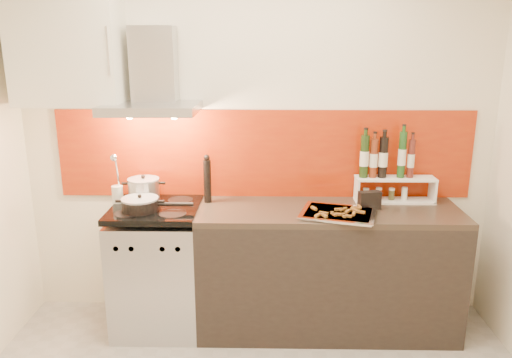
{
  "coord_description": "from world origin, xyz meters",
  "views": [
    {
      "loc": [
        0.06,
        -2.15,
        2.0
      ],
      "look_at": [
        0.0,
        0.95,
        1.15
      ],
      "focal_mm": 35.0,
      "sensor_mm": 36.0,
      "label": 1
    }
  ],
  "objects_px": {
    "pepper_mill": "(207,179)",
    "baking_tray": "(338,213)",
    "counter": "(327,269)",
    "stock_pot": "(144,190)",
    "saute_pan": "(141,204)",
    "range_stove": "(158,269)"
  },
  "relations": [
    {
      "from": "pepper_mill",
      "to": "baking_tray",
      "type": "xyz_separation_m",
      "value": [
        0.89,
        -0.27,
        -0.15
      ]
    },
    {
      "from": "counter",
      "to": "stock_pot",
      "type": "relative_size",
      "value": 8.07
    },
    {
      "from": "saute_pan",
      "to": "pepper_mill",
      "type": "bearing_deg",
      "value": 28.34
    },
    {
      "from": "range_stove",
      "to": "counter",
      "type": "xyz_separation_m",
      "value": [
        1.2,
        0.0,
        0.01
      ]
    },
    {
      "from": "range_stove",
      "to": "baking_tray",
      "type": "height_order",
      "value": "baking_tray"
    },
    {
      "from": "stock_pot",
      "to": "baking_tray",
      "type": "bearing_deg",
      "value": -10.95
    },
    {
      "from": "stock_pot",
      "to": "baking_tray",
      "type": "distance_m",
      "value": 1.37
    },
    {
      "from": "saute_pan",
      "to": "range_stove",
      "type": "bearing_deg",
      "value": 50.95
    },
    {
      "from": "counter",
      "to": "pepper_mill",
      "type": "distance_m",
      "value": 1.06
    },
    {
      "from": "stock_pot",
      "to": "pepper_mill",
      "type": "height_order",
      "value": "pepper_mill"
    },
    {
      "from": "range_stove",
      "to": "stock_pot",
      "type": "bearing_deg",
      "value": 128.33
    },
    {
      "from": "baking_tray",
      "to": "stock_pot",
      "type": "bearing_deg",
      "value": 169.05
    },
    {
      "from": "range_stove",
      "to": "baking_tray",
      "type": "relative_size",
      "value": 1.62
    },
    {
      "from": "baking_tray",
      "to": "pepper_mill",
      "type": "bearing_deg",
      "value": 163.15
    },
    {
      "from": "stock_pot",
      "to": "pepper_mill",
      "type": "xyz_separation_m",
      "value": [
        0.45,
        0.01,
        0.08
      ]
    },
    {
      "from": "saute_pan",
      "to": "stock_pot",
      "type": "bearing_deg",
      "value": 98.35
    },
    {
      "from": "range_stove",
      "to": "pepper_mill",
      "type": "bearing_deg",
      "value": 21.77
    },
    {
      "from": "baking_tray",
      "to": "counter",
      "type": "bearing_deg",
      "value": 107.84
    },
    {
      "from": "counter",
      "to": "baking_tray",
      "type": "height_order",
      "value": "baking_tray"
    },
    {
      "from": "saute_pan",
      "to": "pepper_mill",
      "type": "relative_size",
      "value": 1.39
    },
    {
      "from": "range_stove",
      "to": "stock_pot",
      "type": "xyz_separation_m",
      "value": [
        -0.1,
        0.13,
        0.55
      ]
    },
    {
      "from": "range_stove",
      "to": "baking_tray",
      "type": "xyz_separation_m",
      "value": [
        1.24,
        -0.13,
        0.47
      ]
    }
  ]
}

